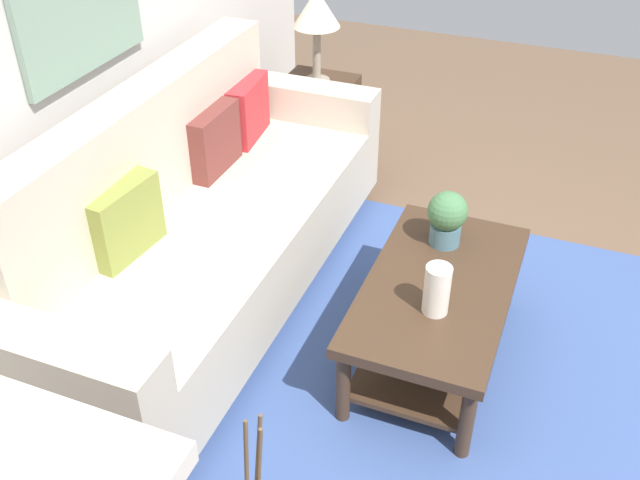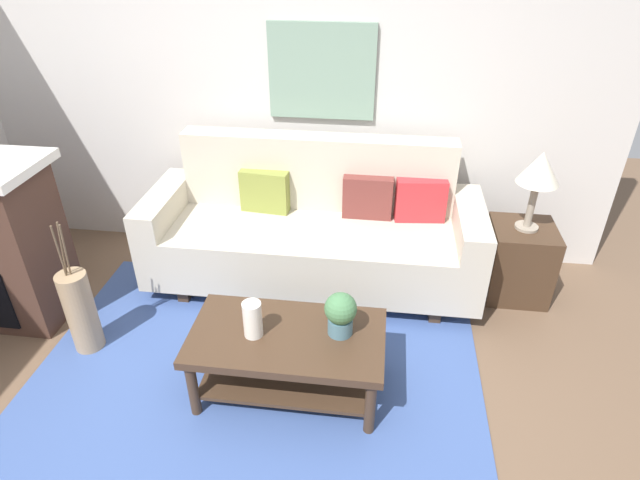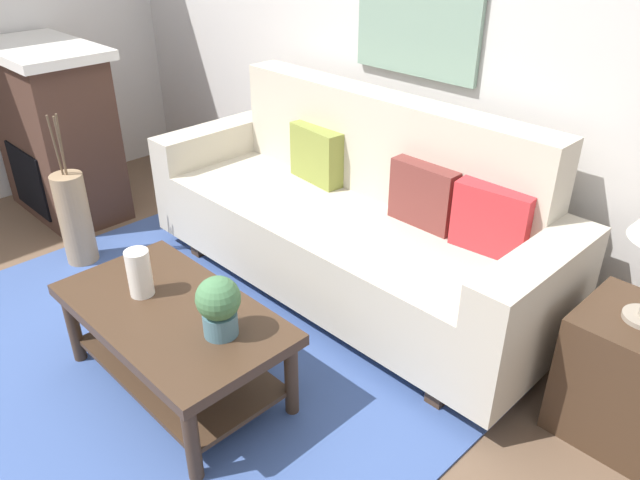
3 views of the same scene
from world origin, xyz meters
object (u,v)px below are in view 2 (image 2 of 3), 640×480
object	(u,v)px
throw_pillow_maroon	(368,197)
side_table	(518,261)
coffee_table	(288,349)
tabletop_vase	(253,319)
table_lamp	(540,171)
floor_vase	(81,312)
throw_pillow_crimson	(421,200)
couch	(314,231)
potted_plant_tabletop	(341,313)
framed_painting	(322,72)
throw_pillow_olive	(265,191)

from	to	relation	value
throw_pillow_maroon	side_table	size ratio (longest dim) A/B	0.64
coffee_table	tabletop_vase	bearing A→B (deg)	-172.30
table_lamp	floor_vase	bearing A→B (deg)	-161.23
throw_pillow_crimson	table_lamp	bearing A→B (deg)	-7.81
couch	throw_pillow_crimson	bearing A→B (deg)	9.21
floor_vase	table_lamp	bearing A→B (deg)	18.77
potted_plant_tabletop	table_lamp	distance (m)	1.69
table_lamp	floor_vase	size ratio (longest dim) A/B	0.99
coffee_table	potted_plant_tabletop	bearing A→B (deg)	10.20
coffee_table	framed_painting	distance (m)	1.99
throw_pillow_maroon	throw_pillow_crimson	xyz separation A→B (m)	(0.38, 0.00, 0.00)
throw_pillow_maroon	table_lamp	xyz separation A→B (m)	(1.13, -0.10, 0.31)
floor_vase	throw_pillow_maroon	bearing A→B (deg)	31.73
throw_pillow_olive	coffee_table	size ratio (longest dim) A/B	0.33
floor_vase	throw_pillow_olive	bearing A→B (deg)	47.88
throw_pillow_olive	potted_plant_tabletop	size ratio (longest dim) A/B	1.37
throw_pillow_maroon	coffee_table	xyz separation A→B (m)	(-0.37, -1.26, -0.37)
side_table	framed_painting	distance (m)	1.98
throw_pillow_maroon	framed_painting	world-z (taller)	framed_painting
floor_vase	throw_pillow_crimson	bearing A→B (deg)	26.87
couch	floor_vase	distance (m)	1.66
throw_pillow_crimson	tabletop_vase	distance (m)	1.60
throw_pillow_maroon	tabletop_vase	distance (m)	1.41
throw_pillow_crimson	framed_painting	size ratio (longest dim) A/B	0.47
throw_pillow_maroon	couch	bearing A→B (deg)	-162.02
tabletop_vase	floor_vase	size ratio (longest dim) A/B	0.38
framed_painting	throw_pillow_olive	bearing A→B (deg)	-138.35
throw_pillow_crimson	potted_plant_tabletop	world-z (taller)	throw_pillow_crimson
potted_plant_tabletop	side_table	distance (m)	1.66
tabletop_vase	table_lamp	xyz separation A→B (m)	(1.68, 1.19, 0.46)
tabletop_vase	throw_pillow_olive	bearing A→B (deg)	99.22
throw_pillow_maroon	side_table	distance (m)	1.20
throw_pillow_crimson	potted_plant_tabletop	xyz separation A→B (m)	(-0.46, -1.21, -0.11)
couch	tabletop_vase	world-z (taller)	couch
throw_pillow_maroon	tabletop_vase	bearing A→B (deg)	-113.41
coffee_table	framed_painting	bearing A→B (deg)	90.31
side_table	throw_pillow_crimson	bearing A→B (deg)	172.19
couch	potted_plant_tabletop	xyz separation A→B (m)	(0.30, -1.09, 0.14)
throw_pillow_maroon	framed_painting	xyz separation A→B (m)	(-0.38, 0.34, 0.80)
throw_pillow_maroon	potted_plant_tabletop	size ratio (longest dim) A/B	1.37
throw_pillow_olive	throw_pillow_maroon	distance (m)	0.77
framed_painting	throw_pillow_crimson	bearing A→B (deg)	-23.97
couch	floor_vase	size ratio (longest dim) A/B	4.18
side_table	couch	bearing A→B (deg)	-179.14
coffee_table	side_table	distance (m)	1.90
framed_painting	throw_pillow_maroon	bearing A→B (deg)	-41.65
coffee_table	side_table	world-z (taller)	side_table
throw_pillow_maroon	tabletop_vase	size ratio (longest dim) A/B	1.65
tabletop_vase	potted_plant_tabletop	size ratio (longest dim) A/B	0.83
tabletop_vase	potted_plant_tabletop	distance (m)	0.49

